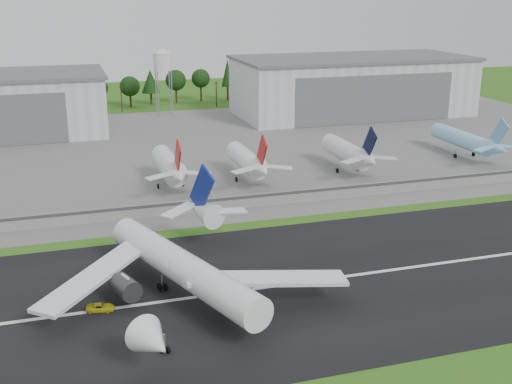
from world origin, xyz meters
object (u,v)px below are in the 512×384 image
object	(u,v)px
parked_jet_red_a	(171,167)
main_airliner	(183,275)
parked_jet_skyblue	(469,141)
ground_vehicle	(101,307)
parked_jet_navy	(351,153)
parked_jet_red_b	(249,162)

from	to	relation	value
parked_jet_red_a	main_airliner	bearing A→B (deg)	-98.18
main_airliner	parked_jet_skyblue	bearing A→B (deg)	-166.77
ground_vehicle	parked_jet_navy	bearing A→B (deg)	-37.06
parked_jet_skyblue	parked_jet_red_a	bearing A→B (deg)	-177.13
parked_jet_red_b	ground_vehicle	bearing A→B (deg)	-125.00
main_airliner	parked_jet_red_a	xyz separation A→B (m)	(9.63, 67.00, 1.47)
ground_vehicle	parked_jet_red_a	world-z (taller)	parked_jet_red_a
ground_vehicle	parked_jet_skyblue	bearing A→B (deg)	-47.20
ground_vehicle	parked_jet_skyblue	distance (m)	142.41
main_airliner	parked_jet_skyblue	distance (m)	130.12
main_airliner	parked_jet_navy	bearing A→B (deg)	-154.00
parked_jet_red_b	parked_jet_skyblue	world-z (taller)	parked_jet_red_b
ground_vehicle	parked_jet_red_a	size ratio (longest dim) A/B	0.16
main_airliner	parked_jet_red_a	distance (m)	67.70
ground_vehicle	parked_jet_red_b	size ratio (longest dim) A/B	0.16
parked_jet_red_b	parked_jet_navy	world-z (taller)	parked_jet_navy
main_airliner	parked_jet_red_b	size ratio (longest dim) A/B	1.84
main_airliner	ground_vehicle	xyz separation A→B (m)	(-14.47, 0.17, -4.12)
parked_jet_navy	parked_jet_skyblue	world-z (taller)	parked_jet_navy
parked_jet_skyblue	ground_vehicle	bearing A→B (deg)	-149.71
main_airliner	parked_jet_red_b	bearing A→B (deg)	-136.08
parked_jet_red_a	parked_jet_navy	bearing A→B (deg)	-0.01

